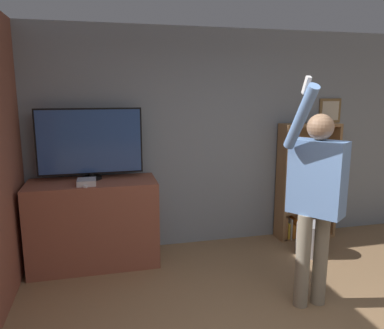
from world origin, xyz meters
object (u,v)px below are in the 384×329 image
bookshelf (302,183)px  person (316,192)px  waste_bin (311,239)px  game_console (87,182)px  television (90,143)px

bookshelf → person: 1.72m
bookshelf → waste_bin: (-0.15, -0.54, -0.55)m
game_console → person: person is taller
bookshelf → person: person is taller
game_console → person: bearing=-31.0°
person → television: bearing=-163.5°
game_console → bookshelf: bookshelf is taller
television → game_console: bearing=-101.0°
television → person: (1.94, -1.45, -0.30)m
game_console → person: 2.32m
television → person: 2.44m
game_console → bookshelf: (2.73, 0.32, -0.25)m
person → waste_bin: (0.59, 0.97, -0.89)m
person → waste_bin: person is taller
waste_bin → bookshelf: bearing=74.4°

